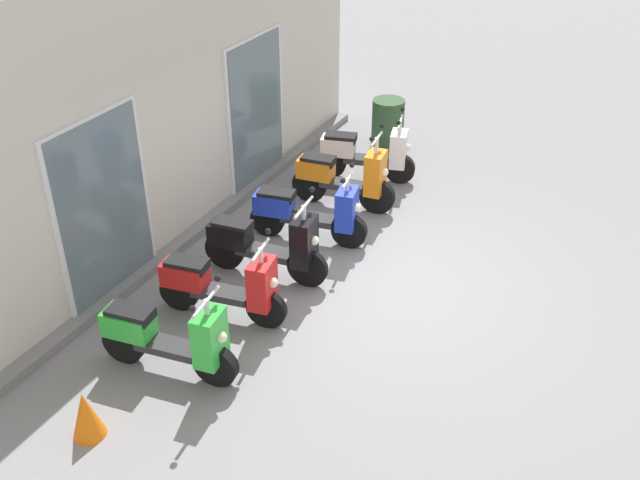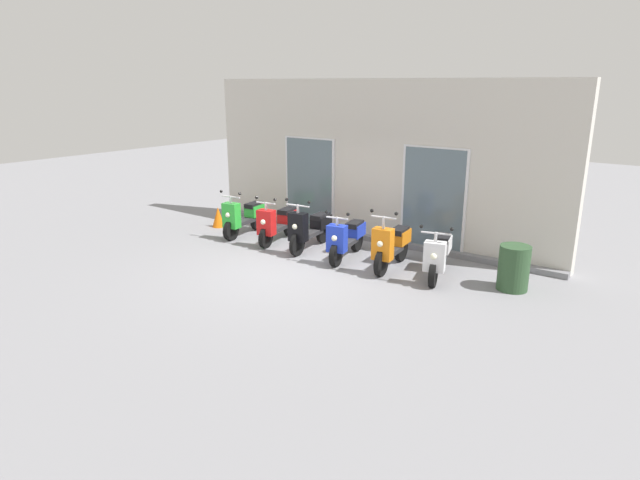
{
  "view_description": "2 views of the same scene",
  "coord_description": "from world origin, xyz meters",
  "px_view_note": "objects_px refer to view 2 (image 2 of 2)",
  "views": [
    {
      "loc": [
        -7.16,
        -2.86,
        5.33
      ],
      "look_at": [
        -0.36,
        0.63,
        0.63
      ],
      "focal_mm": 41.6,
      "sensor_mm": 36.0,
      "label": 1
    },
    {
      "loc": [
        6.46,
        -7.87,
        3.59
      ],
      "look_at": [
        0.27,
        0.56,
        0.53
      ],
      "focal_mm": 30.23,
      "sensor_mm": 36.0,
      "label": 2
    }
  ],
  "objects_px": {
    "scooter_white": "(439,254)",
    "scooter_orange": "(392,245)",
    "scooter_black": "(310,228)",
    "trash_bin": "(514,268)",
    "scooter_blue": "(347,238)",
    "scooter_red": "(278,223)",
    "traffic_cone": "(218,217)",
    "scooter_green": "(244,217)"
  },
  "relations": [
    {
      "from": "scooter_white",
      "to": "scooter_blue",
      "type": "bearing_deg",
      "value": -178.25
    },
    {
      "from": "scooter_black",
      "to": "traffic_cone",
      "type": "height_order",
      "value": "scooter_black"
    },
    {
      "from": "scooter_green",
      "to": "scooter_red",
      "type": "relative_size",
      "value": 1.0
    },
    {
      "from": "traffic_cone",
      "to": "scooter_red",
      "type": "bearing_deg",
      "value": -3.58
    },
    {
      "from": "scooter_blue",
      "to": "traffic_cone",
      "type": "relative_size",
      "value": 3.13
    },
    {
      "from": "scooter_orange",
      "to": "scooter_white",
      "type": "height_order",
      "value": "scooter_orange"
    },
    {
      "from": "scooter_white",
      "to": "trash_bin",
      "type": "xyz_separation_m",
      "value": [
        1.35,
        0.21,
        -0.05
      ]
    },
    {
      "from": "traffic_cone",
      "to": "trash_bin",
      "type": "height_order",
      "value": "trash_bin"
    },
    {
      "from": "scooter_white",
      "to": "traffic_cone",
      "type": "height_order",
      "value": "scooter_white"
    },
    {
      "from": "scooter_green",
      "to": "scooter_orange",
      "type": "height_order",
      "value": "scooter_orange"
    },
    {
      "from": "scooter_orange",
      "to": "scooter_green",
      "type": "bearing_deg",
      "value": 179.22
    },
    {
      "from": "scooter_red",
      "to": "scooter_black",
      "type": "distance_m",
      "value": 0.96
    },
    {
      "from": "scooter_black",
      "to": "trash_bin",
      "type": "xyz_separation_m",
      "value": [
        4.41,
        0.22,
        -0.09
      ]
    },
    {
      "from": "scooter_blue",
      "to": "trash_bin",
      "type": "xyz_separation_m",
      "value": [
        3.4,
        0.27,
        -0.04
      ]
    },
    {
      "from": "scooter_white",
      "to": "scooter_orange",
      "type": "bearing_deg",
      "value": -175.01
    },
    {
      "from": "scooter_green",
      "to": "traffic_cone",
      "type": "xyz_separation_m",
      "value": [
        -1.09,
        0.17,
        -0.2
      ]
    },
    {
      "from": "scooter_black",
      "to": "trash_bin",
      "type": "relative_size",
      "value": 2.02
    },
    {
      "from": "scooter_black",
      "to": "scooter_white",
      "type": "xyz_separation_m",
      "value": [
        3.06,
        0.01,
        -0.04
      ]
    },
    {
      "from": "scooter_black",
      "to": "scooter_blue",
      "type": "height_order",
      "value": "scooter_black"
    },
    {
      "from": "scooter_red",
      "to": "scooter_orange",
      "type": "height_order",
      "value": "scooter_orange"
    },
    {
      "from": "scooter_green",
      "to": "scooter_white",
      "type": "relative_size",
      "value": 1.03
    },
    {
      "from": "scooter_white",
      "to": "trash_bin",
      "type": "bearing_deg",
      "value": 8.84
    },
    {
      "from": "trash_bin",
      "to": "scooter_green",
      "type": "bearing_deg",
      "value": -177.87
    },
    {
      "from": "scooter_black",
      "to": "scooter_white",
      "type": "distance_m",
      "value": 3.06
    },
    {
      "from": "scooter_blue",
      "to": "scooter_red",
      "type": "bearing_deg",
      "value": 177.93
    },
    {
      "from": "traffic_cone",
      "to": "trash_bin",
      "type": "bearing_deg",
      "value": 0.51
    },
    {
      "from": "traffic_cone",
      "to": "scooter_green",
      "type": "bearing_deg",
      "value": -8.94
    },
    {
      "from": "trash_bin",
      "to": "scooter_white",
      "type": "bearing_deg",
      "value": -171.16
    },
    {
      "from": "scooter_black",
      "to": "scooter_orange",
      "type": "relative_size",
      "value": 1.06
    },
    {
      "from": "scooter_green",
      "to": "scooter_blue",
      "type": "xyz_separation_m",
      "value": [
        3.02,
        -0.03,
        -0.02
      ]
    },
    {
      "from": "scooter_red",
      "to": "scooter_orange",
      "type": "distance_m",
      "value": 3.06
    },
    {
      "from": "scooter_blue",
      "to": "trash_bin",
      "type": "bearing_deg",
      "value": 4.59
    },
    {
      "from": "scooter_green",
      "to": "scooter_blue",
      "type": "distance_m",
      "value": 3.02
    },
    {
      "from": "scooter_blue",
      "to": "trash_bin",
      "type": "height_order",
      "value": "scooter_blue"
    },
    {
      "from": "scooter_green",
      "to": "scooter_black",
      "type": "relative_size",
      "value": 0.95
    },
    {
      "from": "scooter_red",
      "to": "trash_bin",
      "type": "bearing_deg",
      "value": 2.15
    },
    {
      "from": "scooter_black",
      "to": "traffic_cone",
      "type": "distance_m",
      "value": 3.11
    },
    {
      "from": "scooter_green",
      "to": "scooter_blue",
      "type": "bearing_deg",
      "value": -0.64
    },
    {
      "from": "traffic_cone",
      "to": "scooter_white",
      "type": "bearing_deg",
      "value": -1.33
    },
    {
      "from": "scooter_blue",
      "to": "scooter_white",
      "type": "relative_size",
      "value": 1.07
    },
    {
      "from": "traffic_cone",
      "to": "scooter_orange",
      "type": "bearing_deg",
      "value": -2.5
    },
    {
      "from": "scooter_black",
      "to": "trash_bin",
      "type": "height_order",
      "value": "scooter_black"
    }
  ]
}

